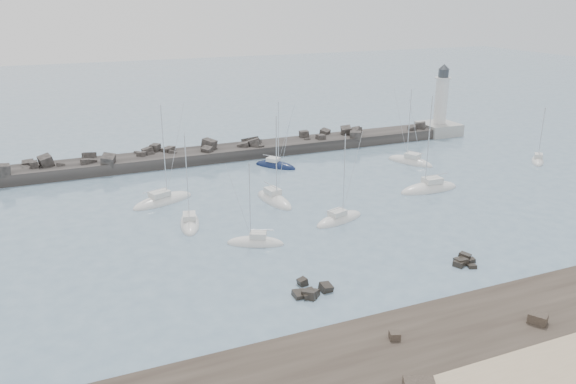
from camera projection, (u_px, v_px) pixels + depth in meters
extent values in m
plane|color=slate|center=(304.00, 245.00, 62.77)|extent=(400.00, 400.00, 0.00)
cube|color=#2D251F|center=(421.00, 355.00, 43.65)|extent=(140.00, 12.00, 0.70)
cube|color=#2D251F|center=(538.00, 318.00, 47.14)|extent=(1.76, 1.86, 0.87)
cube|color=#2D251F|center=(395.00, 335.00, 44.96)|extent=(1.04, 1.02, 0.63)
cube|color=black|center=(309.00, 296.00, 52.07)|extent=(1.49, 1.51, 1.30)
cube|color=black|center=(303.00, 282.00, 54.12)|extent=(1.05, 0.95, 0.91)
cube|color=black|center=(300.00, 296.00, 52.12)|extent=(1.33, 1.40, 1.05)
cube|color=black|center=(310.00, 293.00, 52.56)|extent=(1.25, 1.35, 0.86)
cube|color=black|center=(311.00, 294.00, 52.00)|extent=(1.93, 2.00, 1.19)
cube|color=black|center=(326.00, 289.00, 53.09)|extent=(1.21, 1.34, 1.28)
cube|color=black|center=(464.00, 258.00, 59.32)|extent=(1.71, 1.56, 1.36)
cube|color=black|center=(471.00, 261.00, 58.82)|extent=(0.87, 0.73, 0.67)
cube|color=black|center=(459.00, 265.00, 57.98)|extent=(1.54, 1.47, 0.96)
cube|color=black|center=(472.00, 267.00, 57.66)|extent=(1.09, 1.17, 0.75)
cube|color=black|center=(461.00, 263.00, 58.36)|extent=(1.21, 1.35, 1.13)
cube|color=#292725|center=(168.00, 163.00, 92.99)|extent=(115.00, 6.00, 3.20)
cube|color=#292725|center=(255.00, 144.00, 97.41)|extent=(2.53, 2.56, 2.45)
cube|color=#292725|center=(61.00, 166.00, 85.90)|extent=(1.42, 1.32, 1.30)
cube|color=#292725|center=(356.00, 132.00, 104.80)|extent=(2.74, 2.38, 2.30)
cube|color=#292725|center=(209.00, 145.00, 95.02)|extent=(2.92, 2.88, 2.19)
cube|color=#292725|center=(89.00, 157.00, 90.16)|extent=(2.33, 2.18, 1.89)
cube|color=#292725|center=(357.00, 130.00, 106.27)|extent=(1.78, 1.92, 1.54)
cube|color=#292725|center=(428.00, 129.00, 110.83)|extent=(1.31, 1.42, 1.12)
cube|color=#292725|center=(4.00, 170.00, 81.46)|extent=(2.11, 2.02, 1.89)
cube|color=#292725|center=(89.00, 162.00, 87.57)|extent=(2.40, 2.30, 1.53)
cube|color=#292725|center=(346.00, 131.00, 105.34)|extent=(2.56, 2.60, 2.32)
cube|color=#292725|center=(412.00, 129.00, 108.67)|extent=(1.97, 1.82, 1.84)
cube|color=#292725|center=(304.00, 135.00, 103.32)|extent=(1.90, 1.74, 1.54)
cube|color=#292725|center=(28.00, 163.00, 86.38)|extent=(1.76, 1.57, 1.19)
cube|color=#292725|center=(207.00, 150.00, 93.55)|extent=(2.23, 2.31, 1.51)
cube|color=#292725|center=(250.00, 142.00, 100.09)|extent=(3.11, 3.12, 2.08)
cube|color=#292725|center=(213.00, 149.00, 95.20)|extent=(1.35, 1.35, 1.00)
cube|color=#292725|center=(356.00, 136.00, 103.09)|extent=(2.73, 2.71, 1.59)
cube|color=#292725|center=(260.00, 147.00, 96.72)|extent=(1.39, 1.36, 1.25)
cube|color=#292725|center=(150.00, 154.00, 92.07)|extent=(1.40, 1.44, 1.02)
cube|color=#292725|center=(244.00, 146.00, 96.80)|extent=(2.64, 2.46, 1.70)
cube|color=#292725|center=(421.00, 126.00, 109.85)|extent=(2.72, 2.81, 1.77)
cube|color=#292725|center=(25.00, 168.00, 85.30)|extent=(1.23, 1.09, 0.87)
cube|color=#292725|center=(34.00, 165.00, 84.92)|extent=(1.29, 1.32, 1.40)
cube|color=#292725|center=(108.00, 160.00, 87.09)|extent=(2.62, 2.90, 2.20)
cube|color=#292725|center=(325.00, 132.00, 105.68)|extent=(2.22, 2.40, 1.61)
cube|color=#292725|center=(321.00, 138.00, 101.77)|extent=(1.51, 1.57, 1.46)
cube|color=#292725|center=(46.00, 162.00, 85.71)|extent=(2.58, 2.66, 2.62)
cube|color=#292725|center=(85.00, 162.00, 86.73)|extent=(1.32, 1.36, 1.04)
cube|color=#292725|center=(148.00, 152.00, 93.22)|extent=(2.09, 1.70, 1.77)
cube|color=#292725|center=(421.00, 126.00, 113.59)|extent=(1.24, 1.22, 0.72)
cube|color=#292725|center=(172.00, 153.00, 92.99)|extent=(1.78, 1.60, 1.46)
cube|color=#292725|center=(210.00, 149.00, 96.35)|extent=(1.26, 1.25, 1.14)
cube|color=#292725|center=(307.00, 141.00, 101.58)|extent=(1.01, 1.17, 1.16)
cube|color=#292725|center=(155.00, 148.00, 93.87)|extent=(2.04, 2.06, 1.53)
cube|color=#292725|center=(256.00, 144.00, 97.04)|extent=(2.40, 2.63, 1.89)
cube|color=#292725|center=(142.00, 156.00, 91.16)|extent=(1.84, 1.86, 1.44)
cube|color=#292725|center=(138.00, 154.00, 92.90)|extent=(1.65, 1.50, 1.22)
cube|color=#292725|center=(168.00, 151.00, 94.07)|extent=(2.66, 2.51, 1.50)
cube|color=#292725|center=(209.00, 146.00, 96.38)|extent=(1.94, 1.87, 1.39)
cube|color=#989893|center=(438.00, 130.00, 112.79)|extent=(7.00, 7.00, 3.00)
cylinder|color=silver|center=(441.00, 101.00, 110.80)|extent=(2.50, 2.50, 9.00)
cylinder|color=silver|center=(443.00, 78.00, 109.34)|extent=(3.20, 3.20, 0.25)
cylinder|color=#34393E|center=(444.00, 73.00, 109.05)|extent=(2.00, 2.00, 1.60)
cone|color=#34393E|center=(444.00, 67.00, 108.62)|extent=(2.20, 2.20, 1.00)
ellipsoid|color=silver|center=(190.00, 224.00, 68.48)|extent=(3.87, 7.79, 1.98)
cube|color=silver|center=(189.00, 216.00, 67.75)|extent=(1.92, 2.37, 0.66)
cylinder|color=silver|center=(187.00, 177.00, 67.09)|extent=(0.11, 0.11, 10.09)
cylinder|color=silver|center=(189.00, 213.00, 67.06)|extent=(0.73, 2.94, 0.09)
ellipsoid|color=silver|center=(163.00, 202.00, 75.76)|extent=(9.44, 5.88, 2.25)
cube|color=silver|center=(159.00, 194.00, 75.04)|extent=(3.02, 2.61, 0.70)
cylinder|color=silver|center=(164.00, 151.00, 73.90)|extent=(0.12, 0.12, 12.20)
cylinder|color=silver|center=(155.00, 190.00, 74.40)|extent=(3.41, 1.40, 0.10)
ellipsoid|color=silver|center=(255.00, 244.00, 63.03)|extent=(6.67, 4.65, 1.84)
cube|color=silver|center=(258.00, 235.00, 62.65)|extent=(2.20, 1.97, 0.64)
cylinder|color=silver|center=(250.00, 201.00, 61.36)|extent=(0.11, 0.11, 8.71)
cylinder|color=silver|center=(262.00, 230.00, 62.42)|extent=(2.36, 1.23, 0.09)
ellipsoid|color=silver|center=(274.00, 201.00, 76.08)|extent=(3.77, 8.34, 2.24)
cube|color=silver|center=(273.00, 191.00, 75.95)|extent=(1.97, 2.49, 0.77)
cylinder|color=silver|center=(276.00, 157.00, 73.45)|extent=(0.13, 0.13, 10.86)
cylinder|color=silver|center=(270.00, 185.00, 76.17)|extent=(0.63, 3.19, 0.11)
ellipsoid|color=silver|center=(339.00, 220.00, 69.59)|extent=(7.81, 4.45, 1.92)
cube|color=silver|center=(337.00, 213.00, 68.99)|extent=(2.44, 2.06, 0.62)
cylinder|color=silver|center=(344.00, 175.00, 68.02)|extent=(0.11, 0.11, 10.07)
cylinder|color=silver|center=(334.00, 209.00, 68.48)|extent=(2.87, 0.98, 0.09)
ellipsoid|color=#0E193B|center=(275.00, 166.00, 91.55)|extent=(6.37, 7.08, 1.90)
cube|color=silver|center=(273.00, 160.00, 91.34)|extent=(2.43, 2.51, 0.62)
cylinder|color=silver|center=(278.00, 133.00, 89.39)|extent=(0.11, 0.11, 9.84)
cylinder|color=silver|center=(271.00, 156.00, 91.37)|extent=(1.91, 2.31, 0.09)
ellipsoid|color=silver|center=(429.00, 190.00, 80.46)|extent=(9.34, 2.98, 2.43)
cube|color=silver|center=(432.00, 180.00, 80.15)|extent=(2.63, 1.90, 0.79)
cylinder|color=silver|center=(429.00, 141.00, 77.77)|extent=(0.14, 0.14, 12.57)
cylinder|color=silver|center=(437.00, 175.00, 80.14)|extent=(3.72, 0.15, 0.11)
ellipsoid|color=silver|center=(410.00, 163.00, 93.67)|extent=(5.84, 8.66, 2.20)
cube|color=silver|center=(413.00, 156.00, 92.97)|extent=(2.50, 2.83, 0.72)
cylinder|color=silver|center=(409.00, 123.00, 91.92)|extent=(0.12, 0.12, 11.27)
cylinder|color=silver|center=(416.00, 152.00, 92.38)|extent=(1.49, 3.08, 0.10)
ellipsoid|color=silver|center=(538.00, 162.00, 94.21)|extent=(5.63, 5.73, 1.86)
cube|color=silver|center=(539.00, 156.00, 93.56)|extent=(2.08, 2.09, 0.68)
cylinder|color=silver|center=(542.00, 132.00, 93.01)|extent=(0.12, 0.12, 8.28)
cylinder|color=silver|center=(539.00, 153.00, 92.98)|extent=(1.78, 1.83, 0.10)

